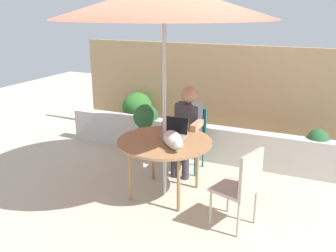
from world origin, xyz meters
The scene contains 13 objects.
ground_plane centered at (0.00, 0.00, 0.00)m, with size 14.00×14.00×0.00m, color beige.
fence_back centered at (0.00, 2.10, 0.83)m, with size 4.97×0.08×1.66m, color tan.
planter_wall_low centered at (0.00, 1.26, 0.27)m, with size 4.47×0.20×0.54m, color beige.
patio_table centered at (0.00, 0.00, 0.66)m, with size 1.14×1.14×0.71m.
patio_umbrella centered at (0.00, 0.00, 2.28)m, with size 2.43×2.43×2.47m.
chair_occupied centered at (0.00, 0.88, 0.51)m, with size 0.40×0.40×0.88m.
chair_empty centered at (1.02, -0.34, 0.51)m, with size 0.51×0.51×0.88m.
person_seated centered at (0.00, 0.73, 0.68)m, with size 0.48×0.48×1.22m.
laptop centered at (0.04, 0.22, 0.77)m, with size 0.31×0.26×0.21m.
cat centered at (0.18, -0.16, 0.80)m, with size 0.42×0.55×0.17m.
potted_plant_near_fence centered at (-0.90, 1.24, 0.46)m, with size 0.40×0.40×0.76m.
potted_plant_by_chair centered at (1.67, 1.35, 0.36)m, with size 0.32×0.32×0.66m.
potted_plant_corner centered at (-1.36, 1.82, 0.46)m, with size 0.54×0.54×0.79m.
Camera 1 is at (1.69, -3.71, 2.21)m, focal length 38.92 mm.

